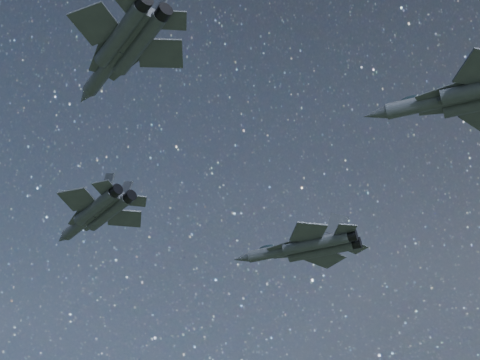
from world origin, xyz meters
The scene contains 4 objects.
jet_lead centered at (-19.10, -0.79, 144.95)m, with size 15.89×10.73×4.00m.
jet_left centered at (-1.81, 17.93, 143.89)m, with size 17.02×11.70×4.27m.
jet_right centered at (2.24, -20.59, 143.05)m, with size 14.90×9.83×3.81m.
jet_slot centered at (24.24, 1.32, 143.17)m, with size 17.16×11.68×4.31m.
Camera 1 is at (33.98, -51.23, 98.93)m, focal length 55.00 mm.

